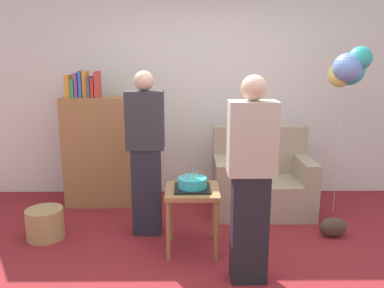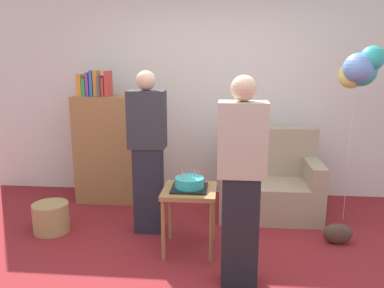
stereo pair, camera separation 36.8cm
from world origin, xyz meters
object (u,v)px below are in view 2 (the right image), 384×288
at_px(birthday_cake, 189,184).
at_px(wicker_basket, 51,218).
at_px(side_table, 189,198).
at_px(person_blowing_candles, 148,152).
at_px(balloon_bunch, 360,69).
at_px(bookshelf, 109,147).
at_px(person_holding_cake, 241,182).
at_px(handbag, 338,234).
at_px(couch, 269,185).

xyz_separation_m(birthday_cake, wicker_basket, (-1.45, 0.25, -0.49)).
bearing_deg(side_table, wicker_basket, 170.33).
xyz_separation_m(person_blowing_candles, balloon_bunch, (2.09, 0.42, 0.80)).
bearing_deg(bookshelf, side_table, -47.13).
xyz_separation_m(person_holding_cake, wicker_basket, (-1.89, 0.75, -0.68)).
height_order(bookshelf, birthday_cake, bookshelf).
distance_m(handbag, balloon_bunch, 1.65).
relative_size(person_blowing_candles, person_holding_cake, 1.00).
relative_size(person_blowing_candles, wicker_basket, 4.53).
bearing_deg(person_blowing_candles, balloon_bunch, -8.25).
distance_m(person_blowing_candles, wicker_basket, 1.21).
bearing_deg(side_table, birthday_cake, 142.85).
relative_size(couch, wicker_basket, 3.06).
relative_size(bookshelf, wicker_basket, 4.45).
xyz_separation_m(side_table, balloon_bunch, (1.64, 0.79, 1.13)).
relative_size(handbag, balloon_bunch, 0.15).
bearing_deg(couch, handbag, -49.46).
distance_m(couch, handbag, 0.95).
relative_size(wicker_basket, balloon_bunch, 0.19).
relative_size(birthday_cake, person_holding_cake, 0.20).
bearing_deg(side_table, bookshelf, 132.87).
height_order(side_table, birthday_cake, birthday_cake).
bearing_deg(bookshelf, couch, -7.38).
bearing_deg(person_holding_cake, couch, -87.90).
bearing_deg(side_table, person_blowing_candles, 141.14).
bearing_deg(birthday_cake, bookshelf, 132.87).
relative_size(wicker_basket, handbag, 1.29).
distance_m(person_holding_cake, balloon_bunch, 1.94).
bearing_deg(bookshelf, handbag, -20.64).
relative_size(side_table, person_blowing_candles, 0.36).
xyz_separation_m(handbag, balloon_bunch, (0.24, 0.54, 1.54)).
height_order(person_blowing_candles, handbag, person_blowing_candles).
distance_m(side_table, balloon_bunch, 2.15).
height_order(person_holding_cake, wicker_basket, person_holding_cake).
bearing_deg(balloon_bunch, side_table, -154.42).
height_order(bookshelf, side_table, bookshelf).
height_order(side_table, balloon_bunch, balloon_bunch).
distance_m(bookshelf, wicker_basket, 1.13).
bearing_deg(person_holding_cake, handbag, -125.84).
height_order(couch, balloon_bunch, balloon_bunch).
bearing_deg(wicker_basket, bookshelf, 69.84).
distance_m(couch, bookshelf, 1.96).
relative_size(birthday_cake, person_blowing_candles, 0.20).
height_order(birthday_cake, handbag, birthday_cake).
xyz_separation_m(couch, birthday_cake, (-0.81, -0.94, 0.30)).
distance_m(person_blowing_candles, balloon_bunch, 2.28).
xyz_separation_m(couch, person_blowing_candles, (-1.26, -0.58, 0.49)).
bearing_deg(handbag, birthday_cake, -170.15).
bearing_deg(balloon_bunch, birthday_cake, -154.42).
height_order(couch, handbag, couch).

